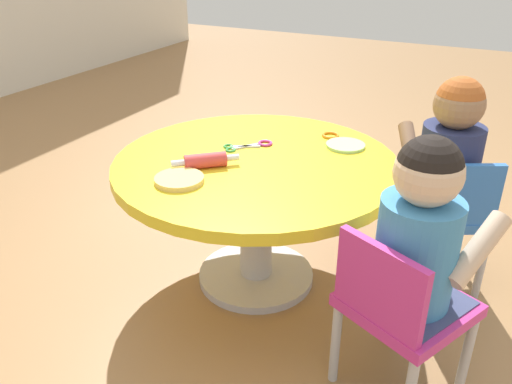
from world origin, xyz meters
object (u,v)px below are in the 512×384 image
(child_chair_right, at_px, (444,212))
(rolling_pin, at_px, (205,160))
(craft_table, at_px, (256,187))
(craft_scissors, at_px, (237,147))
(child_chair_left, at_px, (399,308))
(seated_child_left, at_px, (420,231))
(seated_child_right, at_px, (451,150))

(child_chair_right, distance_m, rolling_pin, 0.88)
(craft_table, distance_m, craft_scissors, 0.17)
(child_chair_left, relative_size, seated_child_left, 1.05)
(child_chair_left, distance_m, seated_child_right, 0.68)
(craft_table, height_order, rolling_pin, rolling_pin)
(seated_child_left, xyz_separation_m, seated_child_right, (0.61, 0.02, 0.00))
(seated_child_right, bearing_deg, rolling_pin, 122.23)
(child_chair_left, distance_m, child_chair_right, 0.61)
(child_chair_right, bearing_deg, seated_child_left, 179.81)
(rolling_pin, distance_m, craft_scissors, 0.20)
(seated_child_right, xyz_separation_m, craft_scissors, (-0.26, 0.71, -0.03))
(craft_table, xyz_separation_m, craft_scissors, (0.06, 0.11, 0.11))
(seated_child_right, bearing_deg, seated_child_left, -178.42)
(craft_table, distance_m, seated_child_right, 0.69)
(child_chair_left, height_order, seated_child_left, seated_child_left)
(seated_child_right, distance_m, craft_scissors, 0.75)
(seated_child_left, height_order, craft_scissors, seated_child_left)
(craft_table, relative_size, child_chair_left, 1.85)
(craft_scissors, bearing_deg, child_chair_right, -73.18)
(craft_table, bearing_deg, seated_child_right, -61.80)
(seated_child_left, height_order, seated_child_right, same)
(seated_child_left, distance_m, craft_scissors, 0.81)
(seated_child_left, relative_size, seated_child_right, 1.00)
(craft_table, bearing_deg, craft_scissors, 60.10)
(craft_table, distance_m, child_chair_right, 0.68)
(child_chair_right, bearing_deg, craft_scissors, 106.82)
(child_chair_left, xyz_separation_m, child_chair_right, (0.61, -0.02, 0.00))
(child_chair_right, height_order, craft_scissors, child_chair_right)
(child_chair_left, relative_size, seated_child_right, 1.05)
(craft_table, distance_m, rolling_pin, 0.22)
(seated_child_right, relative_size, rolling_pin, 2.74)
(child_chair_left, height_order, rolling_pin, rolling_pin)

